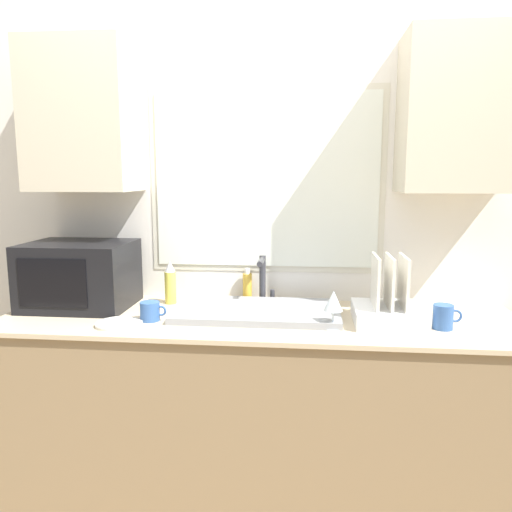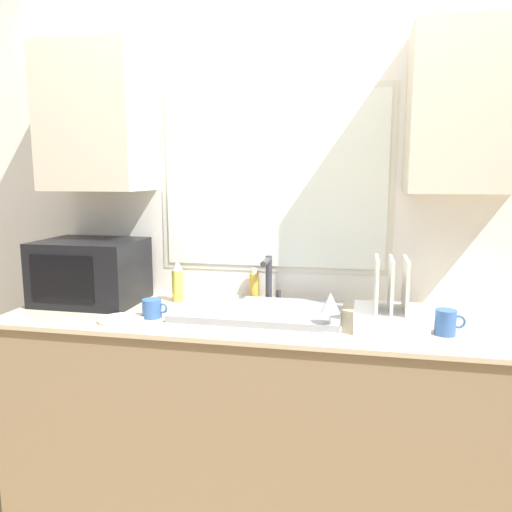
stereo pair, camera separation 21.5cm
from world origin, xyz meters
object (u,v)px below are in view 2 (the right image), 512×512
Objects in this scene: microwave at (91,271)px; mug_near_sink at (152,308)px; spray_bottle at (178,281)px; faucet at (269,275)px; dish_rack at (390,311)px; wine_glass at (330,304)px; soap_bottle at (254,286)px.

mug_near_sink is (0.41, -0.20, -0.11)m from microwave.
microwave is at bearing -165.90° from spray_bottle.
mug_near_sink is at bearing -25.93° from microwave.
faucet is at bearing 11.07° from microwave.
mug_near_sink is at bearing -141.32° from faucet.
wine_glass is (-0.24, -0.11, 0.05)m from dish_rack.
microwave reaches higher than faucet.
faucet is at bearing 152.84° from dish_rack.
microwave reaches higher than wine_glass.
spray_bottle is (0.41, 0.10, -0.05)m from microwave.
dish_rack is at bearing -27.16° from faucet.
microwave reaches higher than spray_bottle.
faucet is 1.44× the size of wine_glass.
faucet is at bearing 38.68° from mug_near_sink.
spray_bottle is 1.84× the size of mug_near_sink.
dish_rack reaches higher than faucet.
dish_rack reaches higher than wine_glass.
spray_bottle is at bearing -164.27° from soap_bottle.
spray_bottle is at bearing 14.10° from microwave.
soap_bottle is at bearing 47.20° from mug_near_sink.
mug_near_sink is at bearing -132.80° from soap_bottle.
wine_glass is (0.41, -0.44, 0.04)m from soap_bottle.
faucet is 1.08× the size of spray_bottle.
wine_glass is at bearing -23.57° from spray_bottle.
dish_rack is at bearing 25.69° from wine_glass.
faucet is 0.76× the size of dish_rack.
soap_bottle is (0.37, 0.10, -0.03)m from spray_bottle.
spray_bottle is at bearing 167.57° from dish_rack.
mug_near_sink is 0.73× the size of wine_glass.
dish_rack is 1.04m from spray_bottle.
wine_glass is at bearing -2.75° from mug_near_sink.
dish_rack is 1.02m from mug_near_sink.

